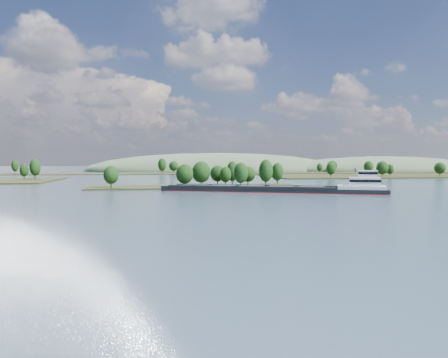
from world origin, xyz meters
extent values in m
plane|color=#344A5A|center=(0.00, 120.00, 0.00)|extent=(1800.00, 1800.00, 0.00)
cube|color=black|center=(0.00, 180.00, 0.00)|extent=(100.00, 30.00, 1.20)
cylinder|color=black|center=(19.50, 168.14, 2.45)|extent=(0.50, 0.50, 3.71)
ellipsoid|color=black|center=(19.50, 168.14, 7.16)|extent=(6.76, 6.76, 9.53)
cylinder|color=black|center=(12.10, 189.95, 2.20)|extent=(0.50, 0.50, 3.21)
ellipsoid|color=black|center=(12.10, 189.95, 6.28)|extent=(7.56, 7.56, 8.24)
cylinder|color=black|center=(1.71, 171.58, 2.53)|extent=(0.50, 0.50, 3.87)
ellipsoid|color=black|center=(1.71, 171.58, 7.45)|extent=(8.60, 8.60, 9.94)
cylinder|color=black|center=(14.76, 182.13, 2.10)|extent=(0.50, 0.50, 3.01)
ellipsoid|color=black|center=(14.76, 182.13, 5.92)|extent=(5.73, 5.73, 7.73)
cylinder|color=black|center=(-6.09, 168.35, 2.33)|extent=(0.50, 0.50, 3.47)
ellipsoid|color=black|center=(-6.09, 168.35, 6.74)|extent=(7.83, 7.83, 8.92)
cylinder|color=black|center=(-38.55, 173.45, 2.20)|extent=(0.50, 0.50, 3.21)
ellipsoid|color=black|center=(-38.55, 173.45, 6.29)|extent=(6.76, 6.76, 8.25)
cylinder|color=black|center=(18.71, 185.03, 2.54)|extent=(0.50, 0.50, 3.89)
ellipsoid|color=black|center=(18.71, 185.03, 7.49)|extent=(5.87, 5.87, 10.00)
cylinder|color=black|center=(42.36, 187.19, 2.40)|extent=(0.50, 0.50, 3.61)
ellipsoid|color=black|center=(42.36, 187.19, 6.99)|extent=(6.08, 6.08, 9.27)
cylinder|color=black|center=(32.19, 171.81, 2.67)|extent=(0.50, 0.50, 4.14)
ellipsoid|color=black|center=(32.19, 171.81, 7.94)|extent=(6.70, 6.70, 10.65)
cylinder|color=black|center=(26.48, 184.81, 2.12)|extent=(0.50, 0.50, 3.03)
ellipsoid|color=black|center=(26.48, 184.81, 5.97)|extent=(7.78, 7.78, 7.80)
cylinder|color=black|center=(-94.71, 270.59, 2.88)|extent=(0.50, 0.50, 4.16)
ellipsoid|color=black|center=(-94.71, 270.59, 8.17)|extent=(6.89, 6.89, 10.70)
cylinder|color=black|center=(-101.00, 269.11, 2.45)|extent=(0.50, 0.50, 3.29)
ellipsoid|color=black|center=(-101.00, 269.11, 6.63)|extent=(5.54, 5.54, 8.47)
cylinder|color=black|center=(106.14, 268.90, 2.58)|extent=(0.50, 0.50, 3.56)
ellipsoid|color=black|center=(106.14, 268.90, 7.11)|extent=(6.97, 6.97, 9.16)
cylinder|color=black|center=(198.79, 277.64, 2.53)|extent=(0.50, 0.50, 3.47)
ellipsoid|color=black|center=(198.79, 277.64, 6.95)|extent=(8.67, 8.67, 8.92)
cylinder|color=black|center=(143.96, 265.57, 2.70)|extent=(0.50, 0.50, 3.79)
ellipsoid|color=black|center=(143.96, 265.57, 7.52)|extent=(8.82, 8.82, 9.76)
cylinder|color=black|center=(157.63, 278.43, 2.32)|extent=(0.50, 0.50, 3.04)
ellipsoid|color=black|center=(157.63, 278.43, 6.19)|extent=(5.61, 5.61, 7.82)
cylinder|color=black|center=(160.15, 316.71, 2.69)|extent=(0.50, 0.50, 3.78)
ellipsoid|color=black|center=(160.15, 316.71, 7.49)|extent=(7.87, 7.87, 9.72)
cube|color=black|center=(0.00, 400.00, 0.00)|extent=(900.00, 60.00, 1.20)
cylinder|color=black|center=(-143.69, 397.62, 2.69)|extent=(0.50, 0.50, 4.17)
ellipsoid|color=black|center=(-143.69, 397.62, 7.99)|extent=(6.14, 6.14, 10.73)
cylinder|color=black|center=(142.99, 382.02, 2.14)|extent=(0.50, 0.50, 3.08)
ellipsoid|color=black|center=(142.99, 382.02, 6.05)|extent=(6.00, 6.00, 7.91)
cylinder|color=black|center=(0.90, 405.35, 2.50)|extent=(0.50, 0.50, 3.81)
ellipsoid|color=black|center=(0.90, 405.35, 7.35)|extent=(9.17, 9.17, 9.80)
cylinder|color=black|center=(171.06, 416.79, 2.58)|extent=(0.50, 0.50, 3.96)
ellipsoid|color=black|center=(171.06, 416.79, 7.61)|extent=(10.69, 10.69, 10.17)
cylinder|color=black|center=(-127.16, 396.71, 2.89)|extent=(0.50, 0.50, 4.59)
ellipsoid|color=black|center=(-127.16, 396.71, 8.73)|extent=(6.33, 6.33, 11.80)
cylinder|color=black|center=(58.18, 389.33, 2.25)|extent=(0.50, 0.50, 3.29)
ellipsoid|color=black|center=(58.18, 389.33, 6.43)|extent=(7.82, 7.82, 8.47)
cylinder|color=black|center=(-10.86, 383.38, 2.93)|extent=(0.50, 0.50, 4.67)
ellipsoid|color=black|center=(-10.86, 383.38, 8.86)|extent=(7.75, 7.75, 12.00)
ellipsoid|color=#465C3F|center=(260.00, 470.00, 0.00)|extent=(260.00, 140.00, 36.00)
ellipsoid|color=#465C3F|center=(60.00, 500.00, 0.00)|extent=(320.00, 160.00, 44.00)
cube|color=black|center=(27.62, 143.76, 0.55)|extent=(85.29, 45.81, 2.43)
cube|color=#A11D11|center=(27.62, 143.76, 0.06)|extent=(85.58, 46.11, 0.28)
cube|color=black|center=(21.73, 152.28, 2.10)|extent=(62.82, 28.08, 0.88)
cube|color=black|center=(17.35, 142.38, 2.10)|extent=(62.82, 28.08, 0.88)
cube|color=black|center=(19.54, 147.33, 1.93)|extent=(64.63, 35.88, 0.33)
cube|color=black|center=(-2.69, 157.15, 2.26)|extent=(12.75, 12.30, 0.39)
cube|color=black|center=(8.43, 152.24, 2.26)|extent=(12.75, 12.30, 0.39)
cube|color=black|center=(19.54, 147.33, 2.26)|extent=(12.75, 12.30, 0.39)
cube|color=black|center=(30.65, 142.42, 2.26)|extent=(12.75, 12.30, 0.39)
cube|color=black|center=(41.76, 137.51, 2.26)|extent=(12.75, 12.30, 0.39)
cube|color=black|center=(-13.30, 161.84, 0.99)|extent=(7.05, 10.43, 2.21)
cylinder|color=black|center=(-12.29, 161.39, 2.54)|extent=(0.35, 0.35, 2.43)
cube|color=silver|center=(58.94, 129.92, 2.43)|extent=(20.45, 16.84, 1.33)
cube|color=silver|center=(59.95, 129.47, 4.64)|extent=(13.67, 12.55, 3.31)
cube|color=black|center=(59.95, 129.47, 5.08)|extent=(13.97, 12.84, 0.99)
cube|color=silver|center=(60.96, 129.03, 7.51)|extent=(8.74, 8.74, 2.43)
cube|color=black|center=(60.96, 129.03, 7.95)|extent=(9.03, 9.03, 0.88)
cube|color=silver|center=(60.96, 129.03, 8.84)|extent=(9.32, 9.32, 0.22)
cylinder|color=silver|center=(63.49, 127.91, 10.16)|extent=(0.29, 0.29, 2.87)
cylinder|color=black|center=(58.26, 133.84, 9.06)|extent=(0.73, 0.73, 1.33)
camera|label=1|loc=(-20.72, -26.46, 12.75)|focal=35.00mm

